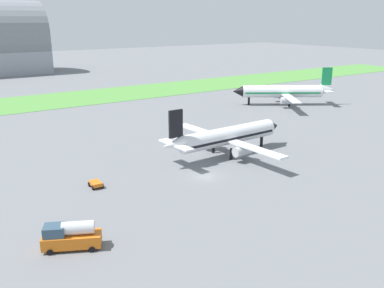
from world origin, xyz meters
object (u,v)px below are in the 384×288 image
baggage_cart_midfield (96,184)px  airplane_midfield_jet (226,136)px  fuel_truck_near_gate (71,236)px  airplane_parked_jet_far (284,92)px

baggage_cart_midfield → airplane_midfield_jet: bearing=95.0°
airplane_midfield_jet → fuel_truck_near_gate: (-36.15, -17.09, -2.12)m
airplane_parked_jet_far → fuel_truck_near_gate: (-81.85, -46.10, -2.46)m
airplane_parked_jet_far → baggage_cart_midfield: 78.65m
fuel_truck_near_gate → airplane_parked_jet_far: bearing=-124.0°
airplane_midfield_jet → fuel_truck_near_gate: size_ratio=4.23×
airplane_midfield_jet → airplane_parked_jet_far: bearing=30.1°
fuel_truck_near_gate → baggage_cart_midfield: fuel_truck_near_gate is taller
airplane_parked_jet_far → airplane_midfield_jet: airplane_parked_jet_far is taller
fuel_truck_near_gate → baggage_cart_midfield: size_ratio=2.80×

